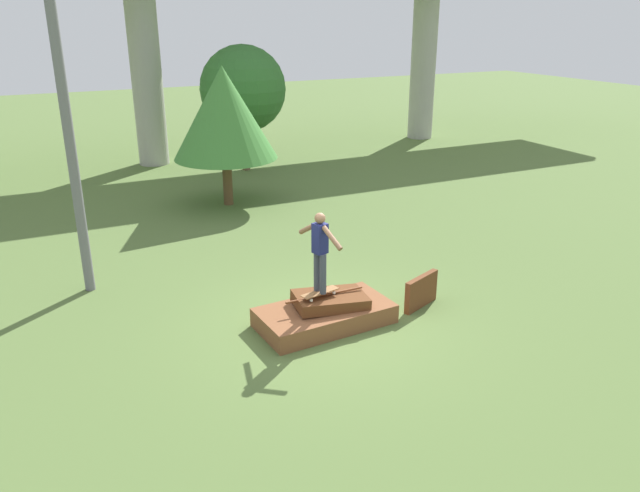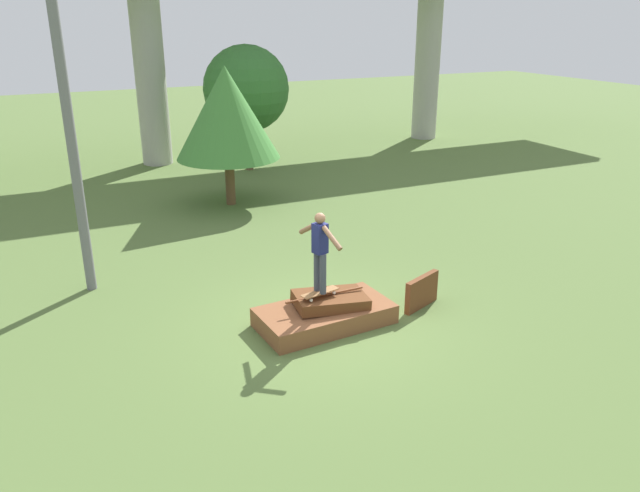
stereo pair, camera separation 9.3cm
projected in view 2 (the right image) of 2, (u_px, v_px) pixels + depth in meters
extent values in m
plane|color=#567038|center=(325.00, 324.00, 11.50)|extent=(80.00, 80.00, 0.00)
cube|color=brown|center=(325.00, 316.00, 11.43)|extent=(2.51, 1.39, 0.35)
cube|color=#5B3319|center=(330.00, 300.00, 11.38)|extent=(1.41, 0.98, 0.29)
cylinder|color=brown|center=(325.00, 295.00, 11.29)|extent=(1.54, 0.04, 0.04)
cube|color=brown|center=(422.00, 292.00, 12.07)|extent=(0.94, 0.47, 0.64)
cube|color=brown|center=(320.00, 292.00, 11.16)|extent=(0.77, 0.35, 0.01)
cylinder|color=silver|center=(328.00, 290.00, 11.39)|extent=(0.06, 0.04, 0.05)
cylinder|color=silver|center=(334.00, 293.00, 11.27)|extent=(0.06, 0.04, 0.05)
cylinder|color=silver|center=(306.00, 297.00, 11.09)|extent=(0.06, 0.04, 0.05)
cylinder|color=silver|center=(311.00, 300.00, 10.97)|extent=(0.06, 0.04, 0.05)
cylinder|color=#383D4C|center=(317.00, 271.00, 11.09)|extent=(0.12, 0.12, 0.75)
cylinder|color=#383D4C|center=(323.00, 274.00, 10.96)|extent=(0.12, 0.12, 0.75)
cube|color=#191E51|center=(320.00, 238.00, 10.80)|extent=(0.26, 0.25, 0.54)
sphere|color=brown|center=(320.00, 218.00, 10.67)|extent=(0.19, 0.19, 0.19)
cylinder|color=brown|center=(309.00, 228.00, 11.01)|extent=(0.19, 0.50, 0.34)
cylinder|color=brown|center=(332.00, 238.00, 10.52)|extent=(0.19, 0.50, 0.34)
cylinder|color=#A8A59E|center=(150.00, 73.00, 22.60)|extent=(1.10, 1.10, 6.67)
cylinder|color=#A8A59E|center=(427.00, 62.00, 27.48)|extent=(1.10, 1.10, 6.67)
cylinder|color=slate|center=(65.00, 96.00, 11.61)|extent=(0.20, 0.20, 7.86)
cylinder|color=brown|center=(230.00, 181.00, 18.48)|extent=(0.28, 0.28, 1.41)
cone|color=#428438|center=(227.00, 113.00, 17.77)|extent=(3.00, 3.00, 2.62)
cylinder|color=brown|center=(249.00, 148.00, 22.56)|extent=(0.29, 0.29, 1.61)
sphere|color=#336B2D|center=(246.00, 89.00, 21.82)|extent=(3.01, 3.01, 3.01)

